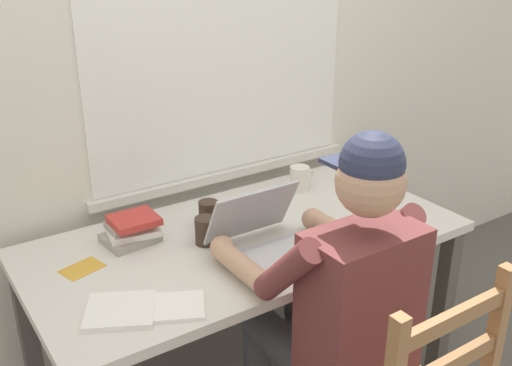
{
  "coord_description": "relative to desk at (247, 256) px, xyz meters",
  "views": [
    {
      "loc": [
        -1.02,
        -1.6,
        1.72
      ],
      "look_at": [
        0.01,
        -0.05,
        0.94
      ],
      "focal_mm": 41.68,
      "sensor_mm": 36.0,
      "label": 1
    }
  ],
  "objects": [
    {
      "name": "coffee_mug_dark",
      "position": [
        -0.08,
        0.13,
        0.14
      ],
      "size": [
        0.11,
        0.07,
        0.1
      ],
      "color": "#38281E",
      "rests_on": "desk"
    },
    {
      "name": "coffee_mug_white",
      "position": [
        0.41,
        0.23,
        0.14
      ],
      "size": [
        0.12,
        0.08,
        0.1
      ],
      "color": "silver",
      "rests_on": "desk"
    },
    {
      "name": "paper_pile_near_laptop",
      "position": [
        -0.56,
        -0.2,
        0.1
      ],
      "size": [
        0.25,
        0.25,
        0.02
      ],
      "primitive_type": "cube",
      "rotation": [
        0.0,
        0.0,
        -0.49
      ],
      "color": "white",
      "rests_on": "desk"
    },
    {
      "name": "seated_person",
      "position": [
        0.03,
        -0.46,
        0.06
      ],
      "size": [
        0.5,
        0.6,
        1.26
      ],
      "color": "brown",
      "rests_on": "ground"
    },
    {
      "name": "landscape_photo_print",
      "position": [
        -0.57,
        0.1,
        0.09
      ],
      "size": [
        0.15,
        0.12,
        0.0
      ],
      "primitive_type": "cube",
      "rotation": [
        0.0,
        0.0,
        0.27
      ],
      "color": "gold",
      "rests_on": "desk"
    },
    {
      "name": "paper_pile_back_corner",
      "position": [
        -0.44,
        -0.26,
        0.09
      ],
      "size": [
        0.26,
        0.22,
        0.01
      ],
      "primitive_type": "cube",
      "rotation": [
        0.0,
        0.0,
        -0.46
      ],
      "color": "white",
      "rests_on": "desk"
    },
    {
      "name": "desk",
      "position": [
        0.0,
        0.0,
        0.0
      ],
      "size": [
        1.55,
        0.77,
        0.72
      ],
      "color": "beige",
      "rests_on": "ground"
    },
    {
      "name": "laptop",
      "position": [
        -0.01,
        -0.15,
        0.14
      ],
      "size": [
        0.33,
        0.33,
        0.21
      ],
      "color": "#ADAFB2",
      "rests_on": "desk"
    },
    {
      "name": "coffee_mug_spare",
      "position": [
        -0.15,
        0.03,
        0.14
      ],
      "size": [
        0.11,
        0.08,
        0.1
      ],
      "color": "#38281E",
      "rests_on": "desk"
    },
    {
      "name": "computer_mouse",
      "position": [
        0.23,
        -0.19,
        0.1
      ],
      "size": [
        0.06,
        0.1,
        0.03
      ],
      "primitive_type": "ellipsoid",
      "color": "#ADAFB2",
      "rests_on": "desk"
    },
    {
      "name": "back_wall",
      "position": [
        0.0,
        0.47,
        0.66
      ],
      "size": [
        6.0,
        0.08,
        2.6
      ],
      "color": "silver",
      "rests_on": "ground"
    },
    {
      "name": "book_stack_main",
      "position": [
        -0.36,
        0.18,
        0.13
      ],
      "size": [
        0.2,
        0.17,
        0.1
      ],
      "color": "gray",
      "rests_on": "desk"
    }
  ]
}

